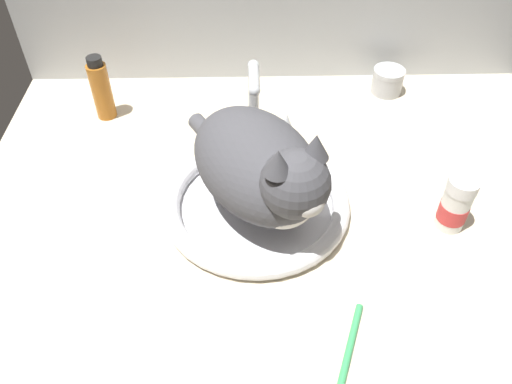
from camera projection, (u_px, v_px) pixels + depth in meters
countertop at (286, 211)px, 91.06cm from camera, size 112.34×83.33×3.00cm
backsplash_wall at (277, 5)px, 108.74cm from camera, size 112.34×2.40×39.44cm
sink_basin at (256, 203)px, 88.50cm from camera, size 32.28×32.28×3.02cm
faucet at (254, 112)px, 98.21cm from camera, size 16.27×10.87×17.34cm
cat at (262, 168)px, 80.64cm from camera, size 28.62×36.23×19.09cm
metal_jar at (388, 81)px, 113.20cm from camera, size 6.84×6.84×5.59cm
amber_bottle at (101, 89)px, 104.24cm from camera, size 4.02×4.02×13.77cm
pill_bottle at (455, 205)px, 83.36cm from camera, size 4.88×4.88×10.36cm
toothbrush at (346, 364)px, 68.25cm from camera, size 7.49×17.53×1.70cm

